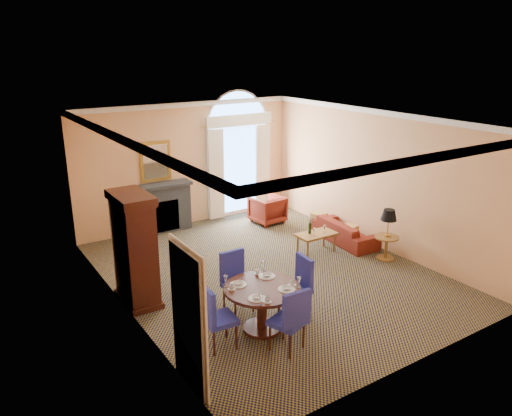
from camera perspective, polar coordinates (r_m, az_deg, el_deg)
ground at (r=10.55m, az=1.49°, el=-7.44°), size 7.50×7.50×0.00m
room_envelope at (r=10.27m, az=-0.63°, el=6.65°), size 6.04×7.52×3.45m
armoire at (r=9.30m, az=-13.69°, el=-4.80°), size 0.60×1.07×2.09m
dining_table at (r=8.32m, az=0.70°, el=-10.31°), size 1.27×1.27×1.00m
dining_chair_north at (r=8.98m, az=-2.38°, el=-7.87°), size 0.50×0.51×1.08m
dining_chair_south at (r=7.78m, az=4.09°, el=-12.30°), size 0.62×0.62×1.08m
dining_chair_east at (r=8.80m, az=4.96°, el=-8.51°), size 0.57×0.57×1.08m
dining_chair_west at (r=7.86m, az=-4.83°, el=-11.96°), size 0.53×0.52×1.08m
sofa at (r=12.28m, az=10.12°, el=-2.60°), size 0.86×1.89×0.54m
armchair at (r=13.35m, az=1.29°, el=-0.17°), size 0.85×0.87×0.73m
coffee_table at (r=11.47m, az=6.89°, el=-3.06°), size 0.93×0.53×0.80m
side_table at (r=11.32m, az=14.83°, el=-2.22°), size 0.54×0.54×1.14m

